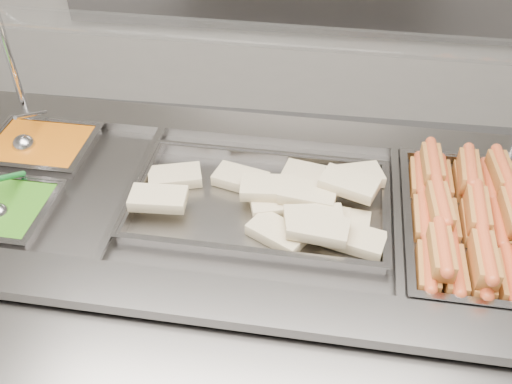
# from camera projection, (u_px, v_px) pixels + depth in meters

# --- Properties ---
(steam_counter) EXTENTS (2.09, 0.97, 0.99)m
(steam_counter) POSITION_uv_depth(u_px,v_px,m) (241.00, 300.00, 2.04)
(steam_counter) COLOR gray
(steam_counter) RESTS_ON ground
(tray_rail) EXTENTS (1.99, 0.46, 0.06)m
(tray_rail) POSITION_uv_depth(u_px,v_px,m) (195.00, 370.00, 1.33)
(tray_rail) COLOR gray
(tray_rail) RESTS_ON steam_counter
(sneeze_guard) EXTENTS (1.82, 0.37, 0.48)m
(sneeze_guard) POSITION_uv_depth(u_px,v_px,m) (250.00, 37.00, 1.64)
(sneeze_guard) COLOR silver
(sneeze_guard) RESTS_ON steam_counter
(pan_hotdogs) EXTENTS (0.39, 0.61, 0.11)m
(pan_hotdogs) POSITION_uv_depth(u_px,v_px,m) (469.00, 232.00, 1.67)
(pan_hotdogs) COLOR gray
(pan_hotdogs) RESTS_ON steam_counter
(pan_wraps) EXTENTS (0.76, 0.46, 0.08)m
(pan_wraps) POSITION_uv_depth(u_px,v_px,m) (260.00, 206.00, 1.73)
(pan_wraps) COLOR gray
(pan_wraps) RESTS_ON steam_counter
(pan_beans) EXTENTS (0.34, 0.27, 0.11)m
(pan_beans) POSITION_uv_depth(u_px,v_px,m) (43.00, 154.00, 1.95)
(pan_beans) COLOR gray
(pan_beans) RESTS_ON steam_counter
(hotdogs_in_buns) EXTENTS (0.35, 0.58, 0.13)m
(hotdogs_in_buns) POSITION_uv_depth(u_px,v_px,m) (474.00, 218.00, 1.63)
(hotdogs_in_buns) COLOR #925F1E
(hotdogs_in_buns) RESTS_ON pan_hotdogs
(tortilla_wraps) EXTENTS (0.75, 0.41, 0.11)m
(tortilla_wraps) POSITION_uv_depth(u_px,v_px,m) (290.00, 202.00, 1.68)
(tortilla_wraps) COLOR #CFB58A
(tortilla_wraps) RESTS_ON pan_wraps
(ladle) EXTENTS (0.08, 0.22, 0.16)m
(ladle) POSITION_uv_depth(u_px,v_px,m) (25.00, 143.00, 1.91)
(ladle) COLOR #B4B5B9
(ladle) RESTS_ON pan_beans
(serving_spoon) EXTENTS (0.06, 0.20, 0.15)m
(serving_spoon) POSITION_uv_depth(u_px,v_px,m) (1.00, 206.00, 1.67)
(serving_spoon) COLOR #B4B5B9
(serving_spoon) RESTS_ON pan_peas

